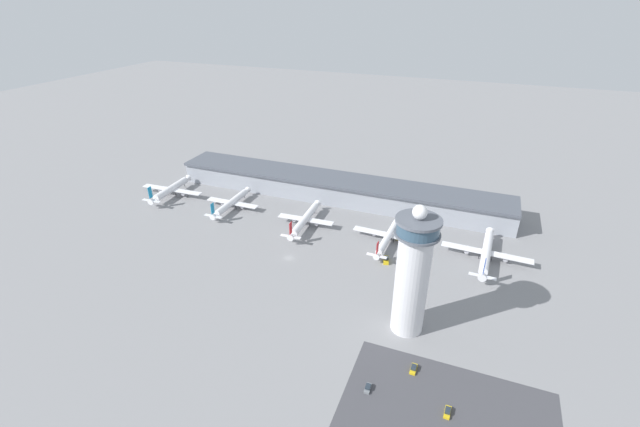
# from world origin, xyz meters

# --- Properties ---
(ground_plane) EXTENTS (1000.00, 1000.00, 0.00)m
(ground_plane) POSITION_xyz_m (0.00, 0.00, 0.00)
(ground_plane) COLOR gray
(terminal_building) EXTENTS (203.11, 25.00, 13.66)m
(terminal_building) POSITION_xyz_m (0.00, 70.00, 6.93)
(terminal_building) COLOR #9399A3
(terminal_building) RESTS_ON ground
(control_tower) EXTENTS (15.65, 15.65, 51.78)m
(control_tower) POSITION_xyz_m (61.52, -26.82, 25.13)
(control_tower) COLOR silver
(control_tower) RESTS_ON ground
(parking_lot_surface) EXTENTS (64.00, 40.00, 0.01)m
(parking_lot_surface) POSITION_xyz_m (80.75, -59.57, 0.00)
(parking_lot_surface) COLOR #424247
(parking_lot_surface) RESTS_ON ground
(airplane_gate_alpha) EXTENTS (40.79, 38.41, 13.57)m
(airplane_gate_alpha) POSITION_xyz_m (-97.01, 36.79, 4.57)
(airplane_gate_alpha) COLOR white
(airplane_gate_alpha) RESTS_ON ground
(airplane_gate_bravo) EXTENTS (32.28, 39.26, 11.80)m
(airplane_gate_bravo) POSITION_xyz_m (-53.07, 35.46, 3.82)
(airplane_gate_bravo) COLOR white
(airplane_gate_bravo) RESTS_ON ground
(airplane_gate_charlie) EXTENTS (31.04, 41.86, 12.49)m
(airplane_gate_charlie) POSITION_xyz_m (-4.78, 31.33, 4.33)
(airplane_gate_charlie) COLOR white
(airplane_gate_charlie) RESTS_ON ground
(airplane_gate_delta) EXTENTS (38.10, 44.25, 11.13)m
(airplane_gate_delta) POSITION_xyz_m (41.00, 32.21, 3.71)
(airplane_gate_delta) COLOR white
(airplane_gate_delta) RESTS_ON ground
(airplane_gate_echo) EXTENTS (41.49, 44.30, 13.04)m
(airplane_gate_echo) POSITION_xyz_m (87.47, 32.09, 4.34)
(airplane_gate_echo) COLOR white
(airplane_gate_echo) RESTS_ON ground
(service_truck_catering) EXTENTS (5.66, 5.44, 2.93)m
(service_truck_catering) POSITION_xyz_m (47.21, 36.85, 1.02)
(service_truck_catering) COLOR black
(service_truck_catering) RESTS_ON ground
(service_truck_fuel) EXTENTS (3.60, 5.96, 3.07)m
(service_truck_fuel) POSITION_xyz_m (44.12, 13.68, 1.07)
(service_truck_fuel) COLOR black
(service_truck_fuel) RESTS_ON ground
(car_green_van) EXTENTS (2.01, 4.62, 1.50)m
(car_green_van) POSITION_xyz_m (80.51, -59.37, 0.58)
(car_green_van) COLOR black
(car_green_van) RESTS_ON ground
(car_black_suv) EXTENTS (1.82, 4.05, 1.48)m
(car_black_suv) POSITION_xyz_m (55.72, -59.61, 0.57)
(car_black_suv) COLOR black
(car_black_suv) RESTS_ON ground
(car_red_hatchback) EXTENTS (2.05, 4.66, 1.54)m
(car_red_hatchback) POSITION_xyz_m (67.94, -46.47, 0.60)
(car_red_hatchback) COLOR black
(car_red_hatchback) RESTS_ON ground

